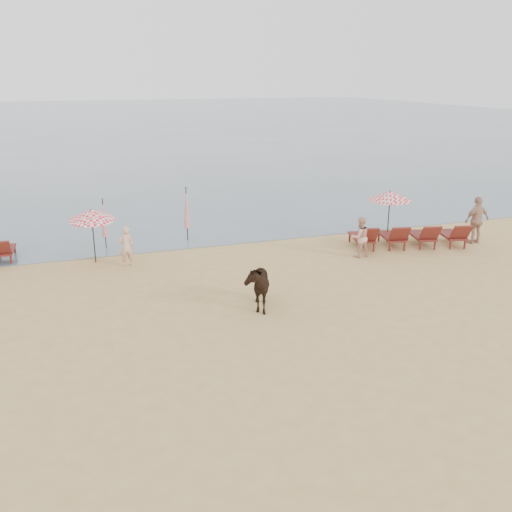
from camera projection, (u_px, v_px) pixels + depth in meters
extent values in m
plane|color=tan|center=(322.00, 356.00, 14.16)|extent=(120.00, 120.00, 0.00)
cube|color=#51606B|center=(94.00, 120.00, 86.18)|extent=(160.00, 140.00, 0.06)
cube|color=maroon|center=(4.00, 250.00, 21.41)|extent=(0.76, 1.51, 0.08)
cube|color=maroon|center=(0.00, 248.00, 20.60)|extent=(0.71, 0.52, 0.65)
cube|color=maroon|center=(362.00, 237.00, 22.99)|extent=(1.08, 1.71, 0.09)
cube|color=maroon|center=(368.00, 235.00, 22.09)|extent=(0.84, 0.67, 0.70)
cube|color=maroon|center=(392.00, 236.00, 23.11)|extent=(1.08, 1.71, 0.09)
cube|color=maroon|center=(399.00, 235.00, 22.21)|extent=(0.84, 0.67, 0.70)
cube|color=maroon|center=(421.00, 236.00, 23.23)|extent=(1.08, 1.71, 0.09)
cube|color=maroon|center=(430.00, 234.00, 22.33)|extent=(0.84, 0.67, 0.70)
cube|color=maroon|center=(451.00, 235.00, 23.36)|extent=(1.08, 1.71, 0.09)
cube|color=maroon|center=(461.00, 233.00, 22.45)|extent=(0.84, 0.67, 0.70)
cylinder|color=black|center=(94.00, 238.00, 20.91)|extent=(0.04, 0.04, 1.87)
cone|color=red|center=(92.00, 215.00, 20.63)|extent=(1.65, 1.68, 0.56)
sphere|color=black|center=(91.00, 210.00, 20.58)|extent=(0.07, 0.07, 0.07)
cylinder|color=black|center=(388.00, 218.00, 23.54)|extent=(0.04, 0.04, 1.99)
cone|color=red|center=(390.00, 196.00, 23.25)|extent=(1.77, 1.77, 0.40)
sphere|color=black|center=(390.00, 191.00, 23.20)|extent=(0.07, 0.07, 0.07)
cylinder|color=black|center=(104.00, 224.00, 22.60)|extent=(0.04, 0.04, 2.04)
cone|color=red|center=(104.00, 218.00, 22.52)|extent=(0.25, 0.25, 1.53)
cylinder|color=black|center=(187.00, 214.00, 23.65)|extent=(0.05, 0.05, 2.28)
cone|color=red|center=(187.00, 208.00, 23.57)|extent=(0.28, 0.28, 1.71)
imported|color=black|center=(256.00, 284.00, 16.90)|extent=(1.20, 1.87, 1.46)
imported|color=#D6A786|center=(126.00, 246.00, 20.58)|extent=(0.60, 0.45, 1.49)
imported|color=#DBA289|center=(360.00, 237.00, 21.63)|extent=(0.77, 0.61, 1.56)
imported|color=tan|center=(477.00, 220.00, 23.31)|extent=(1.16, 0.51, 1.96)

